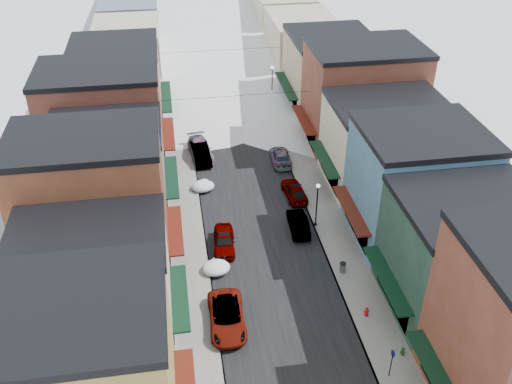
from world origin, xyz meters
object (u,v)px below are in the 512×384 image
object	(u,v)px
car_white_suv	(227,317)
streetlamp_near	(317,200)
car_green_sedan	(298,223)
fire_hydrant	(367,312)
trash_can	(343,267)
car_dark_hatch	(201,153)
car_silver_sedan	(224,241)

from	to	relation	value
car_white_suv	streetlamp_near	world-z (taller)	streetlamp_near
car_white_suv	streetlamp_near	xyz separation A→B (m)	(9.50, 10.94, 2.18)
car_green_sedan	fire_hydrant	size ratio (longest dim) A/B	5.91
trash_can	streetlamp_near	bearing A→B (deg)	95.20
car_white_suv	car_dark_hatch	world-z (taller)	car_dark_hatch
car_silver_sedan	trash_can	world-z (taller)	car_silver_sedan
car_dark_hatch	car_silver_sedan	bearing A→B (deg)	-92.30
fire_hydrant	streetlamp_near	size ratio (longest dim) A/B	0.17
car_white_suv	car_silver_sedan	distance (m)	9.15
car_silver_sedan	streetlamp_near	xyz separation A→B (m)	(8.70, 1.83, 2.19)
car_white_suv	trash_can	xyz separation A→B (m)	(10.11, 4.24, -0.18)
car_dark_hatch	car_green_sedan	distance (m)	16.29
car_dark_hatch	streetlamp_near	world-z (taller)	streetlamp_near
car_white_suv	car_green_sedan	distance (m)	13.19
car_dark_hatch	trash_can	xyz separation A→B (m)	(10.11, -20.71, -0.23)
car_white_suv	streetlamp_near	bearing A→B (deg)	50.32
car_white_suv	fire_hydrant	size ratio (longest dim) A/B	7.38
car_green_sedan	trash_can	xyz separation A→B (m)	(2.31, -6.41, -0.14)
car_dark_hatch	streetlamp_near	xyz separation A→B (m)	(9.50, -14.00, 2.13)
car_dark_hatch	car_white_suv	bearing A→B (deg)	-95.20
car_silver_sedan	car_green_sedan	size ratio (longest dim) A/B	1.00
car_green_sedan	car_silver_sedan	bearing A→B (deg)	15.29
car_dark_hatch	fire_hydrant	distance (m)	27.85
car_green_sedan	streetlamp_near	world-z (taller)	streetlamp_near
car_white_suv	trash_can	size ratio (longest dim) A/B	6.29
streetlamp_near	car_green_sedan	bearing A→B (deg)	-169.97
car_silver_sedan	streetlamp_near	size ratio (longest dim) A/B	1.02
car_dark_hatch	trash_can	size ratio (longest dim) A/B	5.62
car_green_sedan	trash_can	world-z (taller)	car_green_sedan
fire_hydrant	trash_can	xyz separation A→B (m)	(-0.39, 5.08, 0.11)
car_white_suv	car_dark_hatch	bearing A→B (deg)	91.28
car_green_sedan	trash_can	size ratio (longest dim) A/B	5.03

